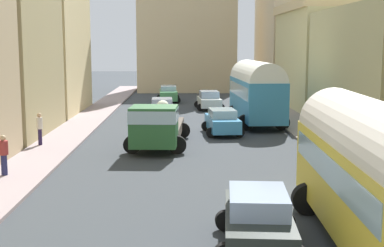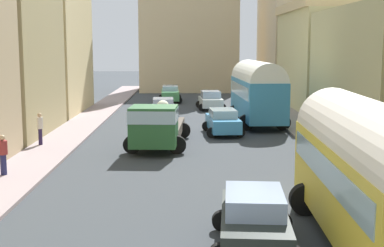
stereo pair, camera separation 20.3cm
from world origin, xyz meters
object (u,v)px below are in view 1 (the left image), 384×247
(car_4, at_px, (209,100))
(pedestrian_0, at_px, (4,154))
(car_0, at_px, (162,109))
(cargo_truck_0, at_px, (157,125))
(car_1, at_px, (168,94))
(car_2, at_px, (258,220))
(parked_bus_1, at_px, (256,90))
(parked_bus_0, at_px, (374,169))
(pedestrian_1, at_px, (40,128))
(car_3, at_px, (222,121))

(car_4, relative_size, pedestrian_0, 2.15)
(car_4, bearing_deg, car_0, -121.46)
(cargo_truck_0, distance_m, car_1, 23.13)
(car_2, bearing_deg, parked_bus_1, 82.48)
(parked_bus_0, distance_m, car_0, 26.15)
(car_1, xyz_separation_m, pedestrian_1, (-6.15, -22.76, 0.27))
(parked_bus_1, distance_m, car_2, 22.92)
(cargo_truck_0, bearing_deg, pedestrian_0, -133.07)
(parked_bus_0, bearing_deg, car_0, 104.38)
(parked_bus_0, height_order, pedestrian_0, parked_bus_0)
(car_1, bearing_deg, parked_bus_0, -80.33)
(parked_bus_1, bearing_deg, car_3, -122.50)
(parked_bus_0, bearing_deg, car_1, 99.67)
(parked_bus_1, distance_m, car_3, 5.07)
(cargo_truck_0, relative_size, car_1, 1.75)
(car_1, bearing_deg, car_4, -58.94)
(parked_bus_0, distance_m, car_3, 18.92)
(car_0, bearing_deg, pedestrian_0, -108.15)
(parked_bus_0, bearing_deg, cargo_truck_0, 114.06)
(pedestrian_0, bearing_deg, car_2, -40.05)
(parked_bus_0, bearing_deg, parked_bus_1, 90.01)
(parked_bus_0, height_order, car_3, parked_bus_0)
(parked_bus_1, relative_size, car_4, 2.26)
(parked_bus_0, relative_size, car_2, 2.16)
(cargo_truck_0, xyz_separation_m, car_0, (-0.17, 11.16, -0.49))
(car_0, bearing_deg, car_1, 89.34)
(car_4, bearing_deg, car_1, 121.06)
(parked_bus_1, bearing_deg, parked_bus_0, -89.99)
(cargo_truck_0, distance_m, car_0, 11.17)
(car_1, bearing_deg, pedestrian_0, -101.26)
(pedestrian_1, bearing_deg, parked_bus_1, 33.46)
(parked_bus_0, height_order, car_4, parked_bus_0)
(pedestrian_0, height_order, pedestrian_1, pedestrian_1)
(cargo_truck_0, relative_size, car_2, 1.80)
(car_0, bearing_deg, cargo_truck_0, -89.12)
(car_2, distance_m, pedestrian_1, 17.26)
(car_1, bearing_deg, parked_bus_1, -66.38)
(pedestrian_1, bearing_deg, car_4, 60.03)
(car_3, relative_size, car_4, 1.11)
(car_1, relative_size, pedestrian_0, 2.51)
(car_2, bearing_deg, car_3, 88.76)
(car_1, bearing_deg, pedestrian_1, -105.12)
(car_0, height_order, car_1, car_1)
(parked_bus_1, height_order, car_4, parked_bus_1)
(pedestrian_1, bearing_deg, pedestrian_0, -87.55)
(car_3, xyz_separation_m, pedestrian_1, (-9.90, -4.19, 0.29))
(car_0, distance_m, car_3, 7.66)
(parked_bus_1, height_order, car_3, parked_bus_1)
(parked_bus_1, bearing_deg, car_1, 113.62)
(car_1, height_order, car_4, car_1)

